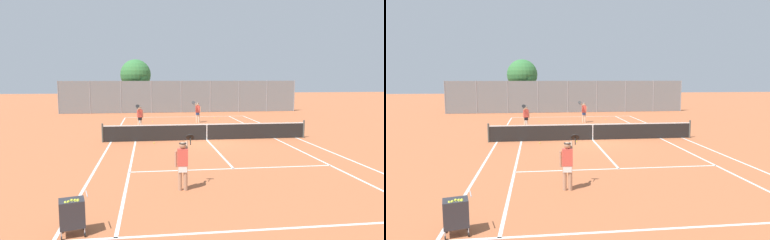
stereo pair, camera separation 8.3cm
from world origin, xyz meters
The scene contains 15 objects.
ground_plane centered at (0.00, 0.00, 0.00)m, with size 120.00×120.00×0.00m, color #BC663D.
court_line_markings centered at (0.00, 0.00, 0.00)m, with size 11.10×23.90×0.01m.
tennis_net centered at (0.00, 0.00, 0.51)m, with size 12.00×0.10×1.07m.
ball_cart centered at (-5.13, -11.61, 0.53)m, with size 0.72×0.61×0.96m.
player_near_side centered at (-2.28, -8.77, 0.93)m, with size 0.71×0.72×1.77m.
player_far_left centered at (-4.00, 4.92, 0.93)m, with size 0.53×0.84×1.77m.
player_far_right centered at (0.56, 7.73, 0.93)m, with size 0.83×0.69×1.77m.
loose_tennis_ball_0 centered at (-3.05, 8.51, 0.03)m, with size 0.07×0.07×0.07m, color #D1DB33.
loose_tennis_ball_1 centered at (-1.25, 0.30, 0.03)m, with size 0.07×0.07×0.07m, color #D1DB33.
loose_tennis_ball_2 centered at (-1.02, -0.51, 0.03)m, with size 0.07×0.07×0.07m, color #D1DB33.
loose_tennis_ball_3 centered at (-3.09, -0.71, 0.03)m, with size 0.07×0.07×0.07m, color #D1DB33.
loose_tennis_ball_4 centered at (2.68, 9.28, 0.03)m, with size 0.07×0.07×0.07m, color #D1DB33.
loose_tennis_ball_5 centered at (2.51, 10.66, 0.03)m, with size 0.07×0.07×0.07m, color #D1DB33.
back_fence centered at (0.00, 15.90, 1.65)m, with size 24.65×0.08×3.30m.
tree_behind_left centered at (-4.62, 18.16, 3.82)m, with size 3.27×3.27×5.57m.
Camera 2 is at (-3.24, -19.47, 3.65)m, focal length 32.00 mm.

